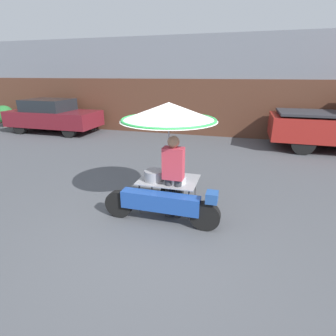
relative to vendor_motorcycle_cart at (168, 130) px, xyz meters
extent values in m
plane|color=#4C4F54|center=(0.05, -0.88, -1.64)|extent=(36.00, 36.00, 0.00)
cube|color=gray|center=(0.05, 8.01, 0.42)|extent=(28.00, 2.00, 4.12)
cube|color=#563323|center=(0.05, 6.98, -0.44)|extent=(23.80, 0.06, 2.40)
cylinder|color=black|center=(0.82, -0.49, -1.38)|extent=(0.53, 0.14, 0.53)
cylinder|color=black|center=(-0.83, -0.49, -1.38)|extent=(0.53, 0.14, 0.53)
cube|color=#1E479E|center=(0.00, -0.49, -1.22)|extent=(1.45, 0.24, 0.32)
cube|color=#234C93|center=(0.92, -0.49, -1.00)|extent=(0.20, 0.24, 0.18)
cylinder|color=black|center=(0.00, 0.32, -1.40)|extent=(0.48, 0.14, 0.48)
cylinder|color=#515156|center=(0.48, -0.28, -1.33)|extent=(0.03, 0.03, 0.63)
cylinder|color=#515156|center=(0.48, 0.43, -1.33)|extent=(0.03, 0.03, 0.63)
cylinder|color=#515156|center=(-0.49, -0.28, -1.33)|extent=(0.03, 0.03, 0.63)
cylinder|color=#515156|center=(-0.49, 0.43, -1.33)|extent=(0.03, 0.03, 0.63)
cube|color=#9E9EA3|center=(0.00, 0.07, -1.00)|extent=(1.14, 0.83, 0.02)
cylinder|color=#B2B2B7|center=(0.00, 0.07, -0.42)|extent=(0.03, 0.03, 1.15)
cone|color=white|center=(0.00, 0.07, 0.32)|extent=(1.79, 1.79, 0.33)
torus|color=green|center=(0.00, 0.07, 0.18)|extent=(1.75, 1.75, 0.05)
cylinder|color=#939399|center=(-0.26, -0.07, -0.89)|extent=(0.37, 0.37, 0.21)
cylinder|color=#B7B7BC|center=(0.20, -0.05, -0.92)|extent=(0.36, 0.36, 0.14)
cylinder|color=silver|center=(-0.06, 0.24, -0.96)|extent=(0.26, 0.26, 0.06)
cylinder|color=#2D2D33|center=(0.07, -0.20, -1.25)|extent=(0.14, 0.14, 0.79)
cylinder|color=#2D2D33|center=(0.25, -0.20, -1.25)|extent=(0.14, 0.14, 0.79)
cube|color=#C13847|center=(0.16, -0.20, -0.56)|extent=(0.38, 0.22, 0.59)
sphere|color=#A87A5B|center=(0.16, -0.20, -0.16)|extent=(0.21, 0.21, 0.21)
cylinder|color=black|center=(-5.86, 4.99, -1.33)|extent=(0.63, 0.20, 0.63)
cylinder|color=black|center=(-5.86, 6.52, -1.33)|extent=(0.63, 0.20, 0.63)
cylinder|color=black|center=(-8.46, 4.99, -1.33)|extent=(0.63, 0.20, 0.63)
cylinder|color=black|center=(-8.46, 6.52, -1.33)|extent=(0.63, 0.20, 0.63)
cube|color=maroon|center=(-7.16, 5.75, -0.99)|extent=(4.19, 1.80, 0.69)
cube|color=#1E2328|center=(-7.37, 5.75, -0.39)|extent=(2.01, 1.59, 0.51)
cylinder|color=black|center=(3.34, 5.00, -1.26)|extent=(0.77, 0.24, 0.77)
cylinder|color=black|center=(3.34, 6.60, -1.26)|extent=(0.77, 0.24, 0.77)
cube|color=#2D2D33|center=(3.87, 5.80, -0.33)|extent=(2.74, 1.81, 0.08)
cylinder|color=gray|center=(-10.49, 6.17, -1.51)|extent=(0.30, 0.30, 0.27)
sphere|color=#287033|center=(-10.49, 6.17, -1.00)|extent=(0.89, 0.89, 0.89)
camera|label=1|loc=(1.30, -4.54, 0.97)|focal=28.00mm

